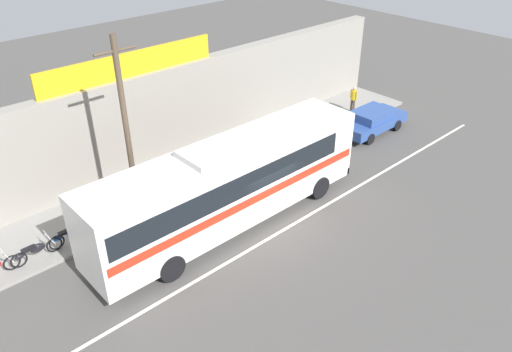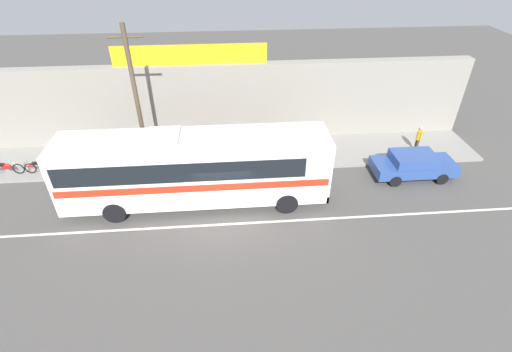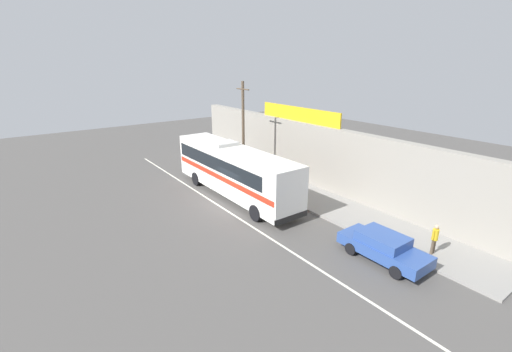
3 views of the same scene
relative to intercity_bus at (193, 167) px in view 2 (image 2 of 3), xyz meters
The scene contains 13 objects.
ground_plane 2.66m from the intercity_bus, 37.56° to the right, with size 70.00×70.00×0.00m, color #4F4C49.
sidewalk_slab 4.82m from the intercity_bus, 72.38° to the left, with size 30.00×3.60×0.14m, color gray.
storefront_facade 6.48m from the intercity_bus, 78.16° to the left, with size 30.00×0.70×4.80m, color gray.
storefront_billboard 7.13m from the intercity_bus, 91.92° to the left, with size 8.57×0.12×1.10m, color gold.
road_center_stripe 3.05m from the intercity_bus, 53.91° to the right, with size 30.00×0.14×0.01m, color silver.
intercity_bus is the anchor object (origin of this frame).
parked_car 11.64m from the intercity_bus, ahead, with size 4.35×1.87×1.37m.
utility_pole 4.31m from the intercity_bus, 134.50° to the left, with size 1.60×0.22×7.73m.
motorcycle_green 7.61m from the intercity_bus, 156.24° to the left, with size 1.94×0.56×0.94m.
motorcycle_red 10.90m from the intercity_bus, 163.56° to the left, with size 1.92×0.56×0.94m.
motorcycle_orange 9.07m from the intercity_bus, 160.05° to the left, with size 1.97×0.56×0.94m.
motorcycle_purple 6.41m from the intercity_bus, 150.41° to the left, with size 1.86×0.56×0.94m.
pedestrian_far_left 13.32m from the intercity_bus, 15.84° to the left, with size 0.30×0.48×1.59m.
Camera 2 is at (0.39, -13.72, 11.59)m, focal length 26.25 mm.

